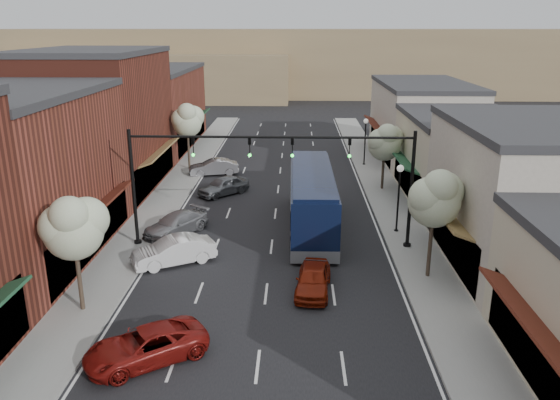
# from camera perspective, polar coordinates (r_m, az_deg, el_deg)

# --- Properties ---
(ground) EXTENTS (160.00, 160.00, 0.00)m
(ground) POSITION_cam_1_polar(r_m,az_deg,el_deg) (25.36, -1.72, -11.84)
(ground) COLOR black
(ground) RESTS_ON ground
(sidewalk_left) EXTENTS (2.80, 73.00, 0.15)m
(sidewalk_left) POSITION_cam_1_polar(r_m,az_deg,el_deg) (43.50, -11.39, 0.74)
(sidewalk_left) COLOR gray
(sidewalk_left) RESTS_ON ground
(sidewalk_right) EXTENTS (2.80, 73.00, 0.15)m
(sidewalk_right) POSITION_cam_1_polar(r_m,az_deg,el_deg) (42.96, 11.01, 0.54)
(sidewalk_right) COLOR gray
(sidewalk_right) RESTS_ON ground
(curb_left) EXTENTS (0.25, 73.00, 0.17)m
(curb_left) POSITION_cam_1_polar(r_m,az_deg,el_deg) (43.21, -9.58, 0.72)
(curb_left) COLOR gray
(curb_left) RESTS_ON ground
(curb_right) EXTENTS (0.25, 73.00, 0.17)m
(curb_right) POSITION_cam_1_polar(r_m,az_deg,el_deg) (42.75, 9.16, 0.56)
(curb_right) COLOR gray
(curb_right) RESTS_ON ground
(bldg_left_midnear) EXTENTS (10.14, 14.10, 9.40)m
(bldg_left_midnear) POSITION_cam_1_polar(r_m,az_deg,el_deg) (33.03, -26.61, 2.05)
(bldg_left_midnear) COLOR brown
(bldg_left_midnear) RESTS_ON ground
(bldg_left_midfar) EXTENTS (10.14, 14.10, 10.90)m
(bldg_left_midfar) POSITION_cam_1_polar(r_m,az_deg,el_deg) (45.40, -18.64, 7.78)
(bldg_left_midfar) COLOR maroon
(bldg_left_midfar) RESTS_ON ground
(bldg_left_far) EXTENTS (10.14, 18.10, 8.40)m
(bldg_left_far) POSITION_cam_1_polar(r_m,az_deg,el_deg) (60.67, -13.41, 9.31)
(bldg_left_far) COLOR brown
(bldg_left_far) RESTS_ON ground
(bldg_right_midnear) EXTENTS (9.14, 12.10, 7.90)m
(bldg_right_midnear) POSITION_cam_1_polar(r_m,az_deg,el_deg) (31.79, 24.43, 0.39)
(bldg_right_midnear) COLOR #B8AC9D
(bldg_right_midnear) RESTS_ON ground
(bldg_right_midfar) EXTENTS (9.14, 12.10, 6.40)m
(bldg_right_midfar) POSITION_cam_1_polar(r_m,az_deg,el_deg) (42.90, 18.38, 4.21)
(bldg_right_midfar) COLOR #B8AF92
(bldg_right_midfar) RESTS_ON ground
(bldg_right_far) EXTENTS (9.14, 16.10, 7.40)m
(bldg_right_far) POSITION_cam_1_polar(r_m,az_deg,el_deg) (56.11, 14.51, 8.06)
(bldg_right_far) COLOR #B8AC9D
(bldg_right_far) RESTS_ON ground
(hill_far) EXTENTS (120.00, 30.00, 12.00)m
(hill_far) POSITION_cam_1_polar(r_m,az_deg,el_deg) (112.22, 1.02, 14.36)
(hill_far) COLOR #7A6647
(hill_far) RESTS_ON ground
(hill_near) EXTENTS (50.00, 20.00, 8.00)m
(hill_near) POSITION_cam_1_polar(r_m,az_deg,el_deg) (103.80, -13.35, 12.53)
(hill_near) COLOR #7A6647
(hill_near) RESTS_ON ground
(signal_mast_right) EXTENTS (8.22, 0.46, 7.00)m
(signal_mast_right) POSITION_cam_1_polar(r_m,az_deg,el_deg) (31.32, 9.41, 2.88)
(signal_mast_right) COLOR black
(signal_mast_right) RESTS_ON ground
(signal_mast_left) EXTENTS (8.22, 0.46, 7.00)m
(signal_mast_left) POSITION_cam_1_polar(r_m,az_deg,el_deg) (31.82, -11.11, 3.02)
(signal_mast_left) COLOR black
(signal_mast_left) RESTS_ON ground
(tree_right_near) EXTENTS (2.85, 2.65, 5.95)m
(tree_right_near) POSITION_cam_1_polar(r_m,az_deg,el_deg) (28.06, 15.96, 0.32)
(tree_right_near) COLOR #47382B
(tree_right_near) RESTS_ON ground
(tree_right_far) EXTENTS (2.85, 2.65, 5.43)m
(tree_right_far) POSITION_cam_1_polar(r_m,az_deg,el_deg) (43.38, 10.95, 6.06)
(tree_right_far) COLOR #47382B
(tree_right_far) RESTS_ON ground
(tree_left_near) EXTENTS (2.85, 2.65, 5.69)m
(tree_left_near) POSITION_cam_1_polar(r_m,az_deg,el_deg) (25.38, -20.78, -2.54)
(tree_left_near) COLOR #47382B
(tree_left_near) RESTS_ON ground
(tree_left_far) EXTENTS (2.85, 2.65, 6.13)m
(tree_left_far) POSITION_cam_1_polar(r_m,az_deg,el_deg) (49.56, -9.65, 8.27)
(tree_left_far) COLOR #47382B
(tree_left_far) RESTS_ON ground
(lamp_post_near) EXTENTS (0.44, 0.44, 4.44)m
(lamp_post_near) POSITION_cam_1_polar(r_m,az_deg,el_deg) (34.48, 12.34, 1.29)
(lamp_post_near) COLOR black
(lamp_post_near) RESTS_ON ground
(lamp_post_far) EXTENTS (0.44, 0.44, 4.44)m
(lamp_post_far) POSITION_cam_1_polar(r_m,az_deg,el_deg) (51.32, 8.91, 6.81)
(lamp_post_far) COLOR black
(lamp_post_far) RESTS_ON ground
(coach_bus) EXTENTS (2.82, 12.37, 3.78)m
(coach_bus) POSITION_cam_1_polar(r_m,az_deg,el_deg) (34.99, 3.35, 0.13)
(coach_bus) COLOR black
(coach_bus) RESTS_ON ground
(red_hatchback) EXTENTS (2.03, 4.16, 1.37)m
(red_hatchback) POSITION_cam_1_polar(r_m,az_deg,el_deg) (27.05, 3.49, -8.24)
(red_hatchback) COLOR maroon
(red_hatchback) RESTS_ON ground
(parked_car_a) EXTENTS (5.18, 4.45, 1.32)m
(parked_car_a) POSITION_cam_1_polar(r_m,az_deg,el_deg) (22.54, -13.85, -14.57)
(parked_car_a) COLOR maroon
(parked_car_a) RESTS_ON ground
(parked_car_b) EXTENTS (4.74, 3.56, 1.50)m
(parked_car_b) POSITION_cam_1_polar(r_m,az_deg,el_deg) (30.58, -11.05, -5.26)
(parked_car_b) COLOR silver
(parked_car_b) RESTS_ON ground
(parked_car_c) EXTENTS (4.18, 4.84, 1.34)m
(parked_car_c) POSITION_cam_1_polar(r_m,az_deg,el_deg) (34.87, -10.83, -2.47)
(parked_car_c) COLOR gray
(parked_car_c) RESTS_ON ground
(parked_car_d) EXTENTS (4.21, 4.21, 1.45)m
(parked_car_d) POSITION_cam_1_polar(r_m,az_deg,el_deg) (42.48, -5.94, 1.50)
(parked_car_d) COLOR #55585C
(parked_car_d) RESTS_ON ground
(parked_car_e) EXTENTS (4.52, 2.51, 1.41)m
(parked_car_e) POSITION_cam_1_polar(r_m,az_deg,el_deg) (48.31, -6.95, 3.43)
(parked_car_e) COLOR gray
(parked_car_e) RESTS_ON ground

